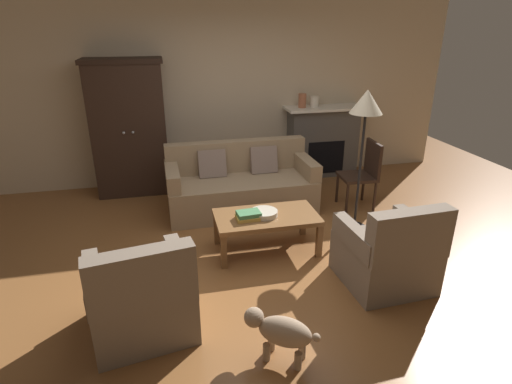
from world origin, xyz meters
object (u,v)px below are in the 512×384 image
side_chair_wooden (364,171)px  floor_lamp (366,110)px  fireplace (323,141)px  book_stack (248,216)px  armoire (129,128)px  couch (241,186)px  mantel_vase_terracotta (302,101)px  dog (281,331)px  armchair_near_right (388,255)px  mantel_vase_cream (315,101)px  armchair_near_left (142,298)px  fruit_bowl (264,213)px  coffee_table (267,220)px

side_chair_wooden → floor_lamp: floor_lamp is taller
fireplace → book_stack: fireplace is taller
fireplace → armoire: size_ratio=0.67×
couch → mantel_vase_terracotta: (1.17, 1.01, 0.91)m
side_chair_wooden → dog: 3.05m
fireplace → side_chair_wooden: (0.06, -1.34, -0.06)m
couch → side_chair_wooden: bearing=-10.8°
floor_lamp → armchair_near_right: bearing=-101.6°
fireplace → book_stack: (-1.70, -2.24, -0.11)m
fireplace → mantel_vase_cream: 0.66m
fireplace → armchair_near_right: 3.13m
armchair_near_right → armchair_near_left: bearing=-175.7°
mantel_vase_terracotta → dog: 4.11m
couch → armchair_near_right: bearing=-63.8°
book_stack → dog: book_stack is taller
fruit_bowl → floor_lamp: (1.21, 0.28, 0.99)m
mantel_vase_terracotta → fruit_bowl: bearing=-117.6°
fireplace → armchair_near_right: fireplace is taller
fruit_bowl → armchair_near_left: (-1.25, -1.04, -0.13)m
coffee_table → mantel_vase_terracotta: (1.11, 2.17, 0.86)m
armchair_near_left → armchair_near_right: size_ratio=1.01×
floor_lamp → dog: 2.64m
mantel_vase_cream → couch: bearing=-143.4°
couch → mantel_vase_cream: 1.92m
coffee_table → floor_lamp: size_ratio=0.66×
coffee_table → armchair_near_right: (0.95, -0.88, -0.05)m
coffee_table → floor_lamp: 1.62m
mantel_vase_terracotta → book_stack: bearing=-120.7°
couch → armchair_near_right: size_ratio=2.19×
couch → fruit_bowl: size_ratio=6.68×
armoire → side_chair_wooden: size_ratio=2.10×
floor_lamp → coffee_table: bearing=-167.0°
couch → armchair_near_right: armchair_near_right is taller
book_stack → mantel_vase_cream: mantel_vase_cream is taller
side_chair_wooden → armchair_near_left: bearing=-146.1°
book_stack → armchair_near_left: armchair_near_left is taller
coffee_table → side_chair_wooden: 1.77m
fireplace → fruit_bowl: (-1.52, -2.20, -0.12)m
armoire → mantel_vase_terracotta: size_ratio=8.92×
mantel_vase_terracotta → side_chair_wooden: size_ratio=0.24×
fireplace → armchair_near_left: size_ratio=1.42×
mantel_vase_terracotta → side_chair_wooden: bearing=-71.7°
armoire → armchair_near_left: 3.23m
book_stack → floor_lamp: size_ratio=0.16×
mantel_vase_cream → dog: 4.18m
couch → dog: (-0.23, -2.73, -0.07)m
mantel_vase_terracotta → floor_lamp: (0.07, -1.90, 0.21)m
dog → armchair_near_right: bearing=29.1°
book_stack → armchair_near_left: bearing=-137.1°
fireplace → armchair_near_right: bearing=-100.0°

